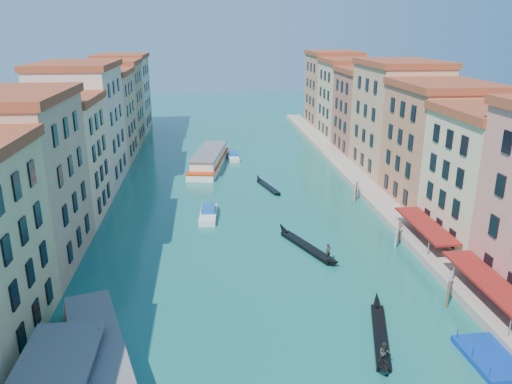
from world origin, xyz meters
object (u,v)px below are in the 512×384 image
at_px(vaporetto_near, 98,353).
at_px(blue_dock, 493,358).
at_px(vaporetto_far, 209,159).
at_px(gondola_right, 380,335).
at_px(gondola_fore, 307,246).

relative_size(vaporetto_near, blue_dock, 2.95).
bearing_deg(vaporetto_far, blue_dock, -60.43).
distance_m(vaporetto_near, vaporetto_far, 62.22).
bearing_deg(blue_dock, gondola_right, 153.59).
distance_m(vaporetto_far, gondola_right, 61.91).
xyz_separation_m(vaporetto_near, gondola_right, (24.14, 1.25, -0.75)).
xyz_separation_m(vaporetto_near, vaporetto_far, (9.74, 61.46, 0.24)).
bearing_deg(gondola_fore, vaporetto_near, -159.01).
height_order(vaporetto_far, gondola_fore, vaporetto_far).
xyz_separation_m(vaporetto_far, gondola_fore, (11.69, -40.68, -1.02)).
relative_size(vaporetto_near, gondola_fore, 1.47).
xyz_separation_m(vaporetto_near, gondola_fore, (21.42, 20.78, -0.78)).
bearing_deg(gondola_right, vaporetto_near, -161.57).
height_order(vaporetto_near, blue_dock, vaporetto_near).
bearing_deg(gondola_right, gondola_fore, 113.39).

